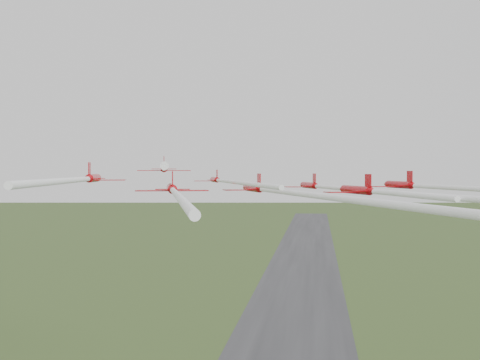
# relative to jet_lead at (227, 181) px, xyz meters

# --- Properties ---
(runway) EXTENTS (38.00, 900.00, 0.04)m
(runway) POSITION_rel_jet_lead_xyz_m (6.57, 195.72, -49.70)
(runway) COLOR #323234
(runway) RESTS_ON ground
(jet_lead) EXTENTS (19.88, 59.35, 2.36)m
(jet_lead) POSITION_rel_jet_lead_xyz_m (0.00, 0.00, 0.00)
(jet_lead) COLOR #B4030A
(jet_row2_left) EXTENTS (19.06, 61.76, 2.53)m
(jet_row2_left) POSITION_rel_jet_lead_xyz_m (-5.81, -17.17, 1.91)
(jet_row2_left) COLOR #B4030A
(jet_row2_right) EXTENTS (17.53, 54.52, 2.50)m
(jet_row2_right) POSITION_rel_jet_lead_xyz_m (16.64, -7.44, -0.78)
(jet_row2_right) COLOR #B4030A
(jet_row3_left) EXTENTS (15.12, 48.47, 2.71)m
(jet_row3_left) POSITION_rel_jet_lead_xyz_m (-14.04, -25.04, 0.59)
(jet_row3_left) COLOR #B4030A
(jet_row3_mid) EXTENTS (23.22, 59.21, 2.69)m
(jet_row3_mid) POSITION_rel_jet_lead_xyz_m (10.27, -22.41, -0.90)
(jet_row3_mid) COLOR #B4030A
(jet_row3_right) EXTENTS (17.27, 49.63, 2.61)m
(jet_row3_right) POSITION_rel_jet_lead_xyz_m (29.85, -13.96, -0.46)
(jet_row3_right) COLOR #B4030A
(jet_row4_left) EXTENTS (16.70, 50.18, 2.65)m
(jet_row4_left) POSITION_rel_jet_lead_xyz_m (-0.32, -34.04, -0.56)
(jet_row4_left) COLOR #B4030A
(jet_row4_right) EXTENTS (25.10, 64.79, 2.49)m
(jet_row4_right) POSITION_rel_jet_lead_xyz_m (25.51, -38.25, -0.76)
(jet_row4_right) COLOR #B4030A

